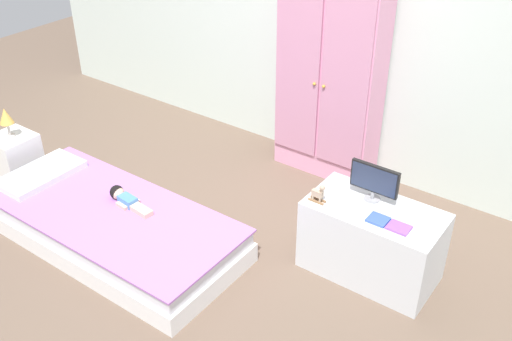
{
  "coord_description": "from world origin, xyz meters",
  "views": [
    {
      "loc": [
        1.99,
        -2.31,
        2.55
      ],
      "look_at": [
        0.1,
        0.3,
        0.56
      ],
      "focal_mm": 41.41,
      "sensor_mm": 36.0,
      "label": 1
    }
  ],
  "objects_px": {
    "book_purple": "(399,228)",
    "tv_monitor": "(374,180)",
    "doll": "(124,197)",
    "book_blue": "(378,220)",
    "tv_stand": "(372,241)",
    "nightstand": "(16,159)",
    "rocking_horse_toy": "(319,193)",
    "wardrobe": "(330,78)",
    "table_lamp": "(6,117)",
    "bed": "(112,226)"
  },
  "relations": [
    {
      "from": "book_purple",
      "to": "tv_monitor",
      "type": "bearing_deg",
      "value": 145.62
    },
    {
      "from": "doll",
      "to": "book_blue",
      "type": "relative_size",
      "value": 3.32
    },
    {
      "from": "doll",
      "to": "tv_stand",
      "type": "height_order",
      "value": "tv_stand"
    },
    {
      "from": "doll",
      "to": "book_blue",
      "type": "xyz_separation_m",
      "value": [
        1.61,
        0.52,
        0.2
      ]
    },
    {
      "from": "nightstand",
      "to": "tv_stand",
      "type": "xyz_separation_m",
      "value": [
        2.73,
        0.65,
        0.04
      ]
    },
    {
      "from": "tv_stand",
      "to": "rocking_horse_toy",
      "type": "distance_m",
      "value": 0.46
    },
    {
      "from": "wardrobe",
      "to": "tv_monitor",
      "type": "distance_m",
      "value": 1.19
    },
    {
      "from": "tv_monitor",
      "to": "rocking_horse_toy",
      "type": "height_order",
      "value": "tv_monitor"
    },
    {
      "from": "table_lamp",
      "to": "book_purple",
      "type": "height_order",
      "value": "table_lamp"
    },
    {
      "from": "wardrobe",
      "to": "tv_monitor",
      "type": "height_order",
      "value": "wardrobe"
    },
    {
      "from": "nightstand",
      "to": "tv_monitor",
      "type": "height_order",
      "value": "tv_monitor"
    },
    {
      "from": "bed",
      "to": "rocking_horse_toy",
      "type": "height_order",
      "value": "rocking_horse_toy"
    },
    {
      "from": "book_purple",
      "to": "nightstand",
      "type": "bearing_deg",
      "value": -169.3
    },
    {
      "from": "tv_monitor",
      "to": "book_blue",
      "type": "relative_size",
      "value": 2.62
    },
    {
      "from": "bed",
      "to": "wardrobe",
      "type": "bearing_deg",
      "value": 67.77
    },
    {
      "from": "nightstand",
      "to": "doll",
      "type": "bearing_deg",
      "value": 1.76
    },
    {
      "from": "nightstand",
      "to": "rocking_horse_toy",
      "type": "xyz_separation_m",
      "value": [
        2.41,
        0.51,
        0.35
      ]
    },
    {
      "from": "tv_stand",
      "to": "wardrobe",
      "type": "bearing_deg",
      "value": 133.25
    },
    {
      "from": "book_blue",
      "to": "table_lamp",
      "type": "bearing_deg",
      "value": -168.81
    },
    {
      "from": "table_lamp",
      "to": "tv_monitor",
      "type": "height_order",
      "value": "tv_monitor"
    },
    {
      "from": "table_lamp",
      "to": "doll",
      "type": "bearing_deg",
      "value": 1.76
    },
    {
      "from": "doll",
      "to": "book_purple",
      "type": "distance_m",
      "value": 1.83
    },
    {
      "from": "bed",
      "to": "wardrobe",
      "type": "height_order",
      "value": "wardrobe"
    },
    {
      "from": "doll",
      "to": "tv_monitor",
      "type": "height_order",
      "value": "tv_monitor"
    },
    {
      "from": "doll",
      "to": "table_lamp",
      "type": "xyz_separation_m",
      "value": [
        -1.18,
        -0.04,
        0.27
      ]
    },
    {
      "from": "table_lamp",
      "to": "tv_stand",
      "type": "distance_m",
      "value": 2.83
    },
    {
      "from": "rocking_horse_toy",
      "to": "tv_monitor",
      "type": "bearing_deg",
      "value": 39.89
    },
    {
      "from": "bed",
      "to": "doll",
      "type": "relative_size",
      "value": 4.69
    },
    {
      "from": "table_lamp",
      "to": "tv_stand",
      "type": "bearing_deg",
      "value": 13.43
    },
    {
      "from": "wardrobe",
      "to": "book_blue",
      "type": "distance_m",
      "value": 1.42
    },
    {
      "from": "wardrobe",
      "to": "book_purple",
      "type": "bearing_deg",
      "value": -43.98
    },
    {
      "from": "tv_stand",
      "to": "doll",
      "type": "bearing_deg",
      "value": -158.35
    },
    {
      "from": "tv_monitor",
      "to": "rocking_horse_toy",
      "type": "bearing_deg",
      "value": -140.11
    },
    {
      "from": "rocking_horse_toy",
      "to": "book_purple",
      "type": "relative_size",
      "value": 0.98
    },
    {
      "from": "nightstand",
      "to": "rocking_horse_toy",
      "type": "height_order",
      "value": "rocking_horse_toy"
    },
    {
      "from": "nightstand",
      "to": "tv_monitor",
      "type": "relative_size",
      "value": 1.31
    },
    {
      "from": "wardrobe",
      "to": "tv_monitor",
      "type": "relative_size",
      "value": 5.16
    },
    {
      "from": "doll",
      "to": "book_blue",
      "type": "height_order",
      "value": "book_blue"
    },
    {
      "from": "doll",
      "to": "bed",
      "type": "bearing_deg",
      "value": -92.34
    },
    {
      "from": "nightstand",
      "to": "table_lamp",
      "type": "distance_m",
      "value": 0.36
    },
    {
      "from": "tv_stand",
      "to": "book_blue",
      "type": "relative_size",
      "value": 6.98
    },
    {
      "from": "wardrobe",
      "to": "bed",
      "type": "bearing_deg",
      "value": -112.23
    },
    {
      "from": "tv_monitor",
      "to": "bed",
      "type": "bearing_deg",
      "value": -151.25
    },
    {
      "from": "tv_stand",
      "to": "tv_monitor",
      "type": "bearing_deg",
      "value": 130.36
    },
    {
      "from": "tv_monitor",
      "to": "book_purple",
      "type": "height_order",
      "value": "tv_monitor"
    },
    {
      "from": "book_purple",
      "to": "doll",
      "type": "bearing_deg",
      "value": -163.52
    },
    {
      "from": "nightstand",
      "to": "table_lamp",
      "type": "xyz_separation_m",
      "value": [
        -0.0,
        -0.0,
        0.36
      ]
    },
    {
      "from": "rocking_horse_toy",
      "to": "book_purple",
      "type": "height_order",
      "value": "rocking_horse_toy"
    },
    {
      "from": "bed",
      "to": "tv_monitor",
      "type": "xyz_separation_m",
      "value": [
        1.49,
        0.82,
        0.51
      ]
    },
    {
      "from": "nightstand",
      "to": "book_blue",
      "type": "bearing_deg",
      "value": 11.19
    }
  ]
}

